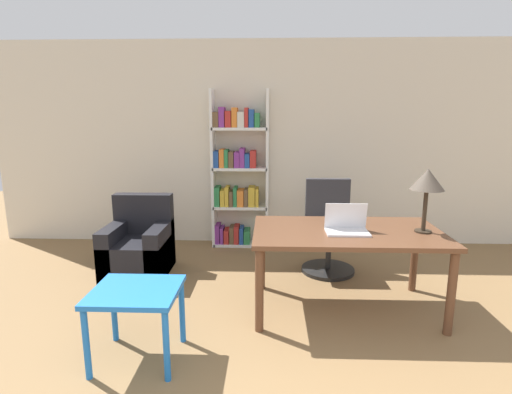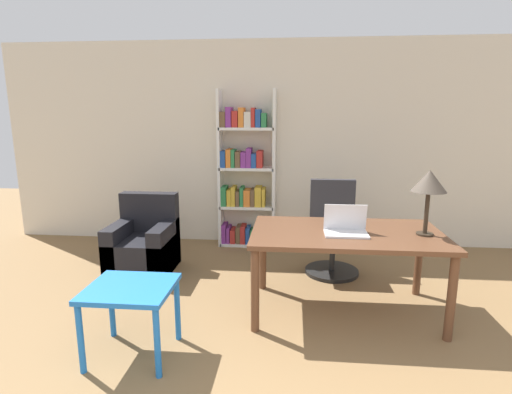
% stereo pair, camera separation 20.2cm
% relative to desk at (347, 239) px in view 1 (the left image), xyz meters
% --- Properties ---
extents(wall_back, '(8.00, 0.06, 2.70)m').
position_rel_desk_xyz_m(wall_back, '(-0.44, 1.98, 0.69)').
color(wall_back, beige).
rests_on(wall_back, ground_plane).
extents(desk, '(1.65, 0.95, 0.75)m').
position_rel_desk_xyz_m(desk, '(0.00, 0.00, 0.00)').
color(desk, brown).
rests_on(desk, ground_plane).
extents(laptop, '(0.36, 0.23, 0.25)m').
position_rel_desk_xyz_m(laptop, '(-0.02, -0.07, 0.14)').
color(laptop, silver).
rests_on(laptop, desk).
extents(table_lamp, '(0.28, 0.28, 0.55)m').
position_rel_desk_xyz_m(table_lamp, '(0.65, -0.04, 0.53)').
color(table_lamp, '#2D2319').
rests_on(table_lamp, desk).
extents(office_chair, '(0.59, 0.59, 1.03)m').
position_rel_desk_xyz_m(office_chair, '(-0.02, 0.96, -0.21)').
color(office_chair, black).
rests_on(office_chair, ground_plane).
extents(side_table_blue, '(0.61, 0.54, 0.54)m').
position_rel_desk_xyz_m(side_table_blue, '(-1.63, -0.83, -0.20)').
color(side_table_blue, blue).
rests_on(side_table_blue, ground_plane).
extents(armchair, '(0.67, 0.71, 0.86)m').
position_rel_desk_xyz_m(armchair, '(-2.15, 0.78, -0.38)').
color(armchair, black).
rests_on(armchair, ground_plane).
extents(bookshelf, '(0.75, 0.28, 2.07)m').
position_rel_desk_xyz_m(bookshelf, '(-1.12, 1.79, 0.29)').
color(bookshelf, white).
rests_on(bookshelf, ground_plane).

